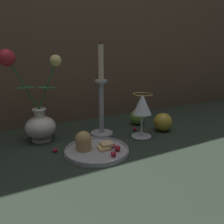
{
  "coord_description": "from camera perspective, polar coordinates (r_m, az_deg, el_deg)",
  "views": [
    {
      "loc": [
        -0.35,
        -0.67,
        0.31
      ],
      "look_at": [
        0.03,
        0.04,
        0.1
      ],
      "focal_mm": 35.0,
      "sensor_mm": 36.0,
      "label": 1
    }
  ],
  "objects": [
    {
      "name": "apple_near_glass",
      "position": [
        1.01,
        6.63,
        -1.34
      ],
      "size": [
        0.07,
        0.07,
        0.08
      ],
      "color": "#669938",
      "rests_on": "ground_plane"
    },
    {
      "name": "berry_front_center",
      "position": [
        0.75,
        -14.67,
        -9.58
      ],
      "size": [
        0.01,
        0.01,
        0.01
      ],
      "primitive_type": "sphere",
      "color": "#AD192D",
      "rests_on": "ground_plane"
    },
    {
      "name": "ground_plane",
      "position": [
        0.82,
        -0.81,
        -7.72
      ],
      "size": [
        2.4,
        2.4,
        0.0
      ],
      "primitive_type": "plane",
      "color": "#232D23",
      "rests_on": "ground"
    },
    {
      "name": "plate_with_pastries",
      "position": [
        0.72,
        -4.7,
        -9.31
      ],
      "size": [
        0.21,
        0.21,
        0.07
      ],
      "color": "#A3A3A8",
      "rests_on": "ground_plane"
    },
    {
      "name": "apple_beside_vase",
      "position": [
        0.94,
        13.25,
        -2.59
      ],
      "size": [
        0.08,
        0.08,
        0.09
      ],
      "color": "#B2932D",
      "rests_on": "ground_plane"
    },
    {
      "name": "candlestick",
      "position": [
        0.85,
        -2.8,
        2.07
      ],
      "size": [
        0.09,
        0.09,
        0.36
      ],
      "color": "#A3A3A8",
      "rests_on": "ground_plane"
    },
    {
      "name": "vase",
      "position": [
        0.84,
        -18.89,
        -0.72
      ],
      "size": [
        0.21,
        0.11,
        0.33
      ],
      "color": "silver",
      "rests_on": "ground_plane"
    },
    {
      "name": "wine_glass",
      "position": [
        0.84,
        7.91,
        1.49
      ],
      "size": [
        0.08,
        0.08,
        0.17
      ],
      "color": "silver",
      "rests_on": "ground_plane"
    },
    {
      "name": "berry_near_plate",
      "position": [
        0.93,
        5.95,
        -4.43
      ],
      "size": [
        0.02,
        0.02,
        0.02
      ],
      "primitive_type": "sphere",
      "color": "#AD192D",
      "rests_on": "ground_plane"
    }
  ]
}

